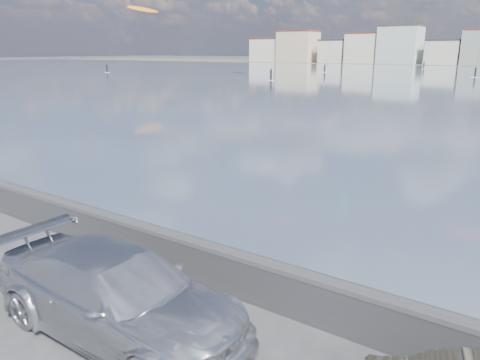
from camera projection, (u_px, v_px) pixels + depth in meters
ground at (82, 323)px, 9.23m from camera, size 700.00×700.00×0.00m
seawall at (175, 250)px, 11.20m from camera, size 400.00×0.36×1.08m
car_silver at (118, 294)px, 8.75m from camera, size 5.60×2.31×1.62m
kitesurfer_11 at (142, 10)px, 116.91m from camera, size 5.66×16.37×16.45m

